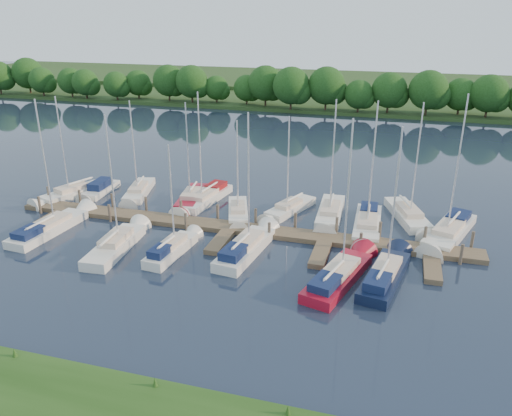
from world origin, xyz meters
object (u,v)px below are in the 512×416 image
(sailboat_s_2, at_px, (172,250))
(sailboat_n_5, at_px, (238,213))
(motorboat, at_px, (100,190))
(dock, at_px, (229,231))
(sailboat_n_0, at_px, (72,195))

(sailboat_s_2, bearing_deg, sailboat_n_5, 79.12)
(motorboat, height_order, sailboat_s_2, sailboat_s_2)
(dock, height_order, sailboat_n_5, sailboat_n_5)
(motorboat, bearing_deg, sailboat_s_2, 138.71)
(sailboat_s_2, bearing_deg, sailboat_n_0, 154.93)
(sailboat_s_2, bearing_deg, motorboat, 146.17)
(sailboat_n_0, height_order, sailboat_s_2, sailboat_n_0)
(motorboat, height_order, sailboat_n_5, sailboat_n_5)
(sailboat_n_5, bearing_deg, motorboat, -25.40)
(dock, bearing_deg, sailboat_s_2, -120.82)
(dock, distance_m, motorboat, 16.64)
(sailboat_n_0, relative_size, sailboat_n_5, 1.15)
(dock, xyz_separation_m, sailboat_n_0, (-17.76, 3.81, 0.09))
(sailboat_n_0, bearing_deg, sailboat_n_5, -159.60)
(motorboat, xyz_separation_m, sailboat_n_5, (15.28, -1.79, -0.07))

